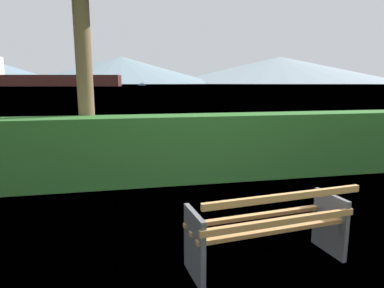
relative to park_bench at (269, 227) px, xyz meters
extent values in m
plane|color=#567A38|center=(-0.01, 0.06, -0.43)|extent=(1400.00, 1400.00, 0.00)
plane|color=slate|center=(-0.01, 307.69, -0.42)|extent=(620.00, 620.00, 0.00)
cube|color=#A0703F|center=(0.02, -0.13, 0.02)|extent=(1.67, 0.26, 0.04)
cube|color=#A0703F|center=(-0.01, 0.06, 0.02)|extent=(1.67, 0.26, 0.04)
cube|color=#A0703F|center=(-0.03, 0.25, 0.02)|extent=(1.67, 0.26, 0.04)
cube|color=#A0703F|center=(0.02, -0.21, 0.14)|extent=(1.67, 0.24, 0.06)
cube|color=#A0703F|center=(0.03, -0.25, 0.41)|extent=(1.67, 0.24, 0.06)
cube|color=#4C4C51|center=(-0.80, -0.05, -0.09)|extent=(0.11, 0.51, 0.68)
cube|color=#4C4C51|center=(0.79, 0.13, -0.09)|extent=(0.11, 0.51, 0.68)
cube|color=#285B23|center=(-0.01, 3.24, 0.21)|extent=(10.99, 0.73, 1.27)
cylinder|color=brown|center=(-2.09, 3.68, 1.61)|extent=(0.30, 0.30, 4.06)
cube|color=#471E19|center=(-42.31, 181.96, 2.43)|extent=(82.56, 23.68, 5.72)
cube|color=#335693|center=(12.66, 227.72, 0.07)|extent=(5.14, 3.15, 0.99)
cube|color=beige|center=(12.66, 227.72, 0.98)|extent=(2.03, 1.61, 0.84)
cone|color=slate|center=(-0.01, 587.06, 22.19)|extent=(330.82, 330.82, 45.23)
cone|color=gray|center=(297.70, 602.30, 24.81)|extent=(437.95, 437.95, 50.47)
camera|label=1|loc=(-1.43, -2.95, 1.45)|focal=31.16mm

